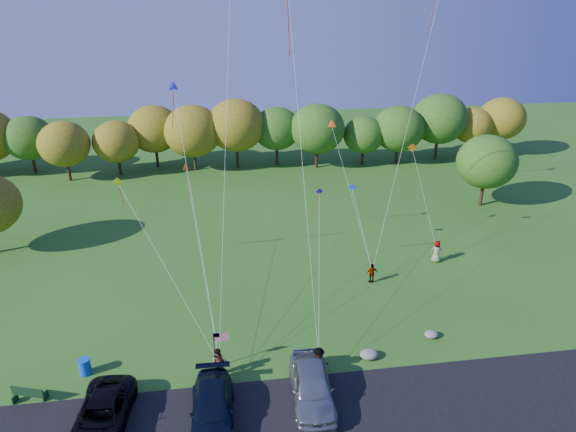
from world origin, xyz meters
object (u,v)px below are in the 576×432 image
at_px(flyer_a, 221,368).
at_px(flyer_d, 372,273).
at_px(minivan_dark, 102,416).
at_px(flyer_b, 219,363).
at_px(minivan_silver, 312,386).
at_px(minivan_navy, 212,409).
at_px(flyer_c, 319,361).
at_px(flyer_e, 437,251).
at_px(park_bench, 28,394).
at_px(trash_barrel, 85,366).

distance_m(flyer_a, flyer_d, 14.82).
distance_m(minivan_dark, flyer_b, 6.67).
bearing_deg(minivan_silver, minivan_dark, -174.60).
bearing_deg(minivan_navy, flyer_d, 46.90).
height_order(flyer_c, flyer_d, flyer_c).
distance_m(flyer_b, flyer_e, 21.25).
bearing_deg(minivan_silver, flyer_d, 62.77).
distance_m(minivan_dark, park_bench, 4.99).
bearing_deg(minivan_navy, trash_barrel, 148.78).
bearing_deg(minivan_navy, flyer_e, 40.35).
distance_m(minivan_silver, flyer_e, 19.11).
bearing_deg(park_bench, minivan_silver, 10.21).
xyz_separation_m(flyer_a, park_bench, (-10.36, -0.33, -0.26)).
bearing_deg(flyer_c, minivan_silver, 82.38).
height_order(flyer_a, flyer_b, flyer_b).
height_order(flyer_a, flyer_d, flyer_a).
xyz_separation_m(minivan_silver, flyer_c, (0.79, 2.09, -0.11)).
bearing_deg(trash_barrel, minivan_navy, -32.85).
distance_m(minivan_navy, flyer_b, 3.38).
height_order(flyer_a, trash_barrel, flyer_a).
relative_size(minivan_dark, flyer_e, 2.94).
bearing_deg(flyer_d, flyer_b, 32.71).
height_order(minivan_silver, park_bench, minivan_silver).
relative_size(flyer_a, flyer_d, 1.03).
relative_size(flyer_a, trash_barrel, 1.62).
distance_m(minivan_navy, park_bench, 10.28).
xyz_separation_m(minivan_navy, flyer_b, (0.41, 3.36, 0.11)).
height_order(minivan_silver, flyer_a, minivan_silver).
bearing_deg(flyer_b, minivan_dark, -154.65).
bearing_deg(park_bench, minivan_navy, 2.07).
relative_size(minivan_dark, minivan_silver, 1.00).
distance_m(minivan_dark, minivan_navy, 5.56).
xyz_separation_m(flyer_d, trash_barrel, (-19.51, -7.53, -0.29)).
xyz_separation_m(minivan_dark, minivan_silver, (10.89, 0.39, 0.17)).
xyz_separation_m(minivan_silver, flyer_e, (13.02, 13.98, -0.06)).
xyz_separation_m(flyer_c, park_bench, (-16.01, -0.01, -0.33)).
xyz_separation_m(minivan_dark, flyer_a, (6.04, 2.79, -0.00)).
relative_size(flyer_d, park_bench, 0.87).
height_order(flyer_b, flyer_e, flyer_b).
relative_size(flyer_e, park_bench, 1.02).
bearing_deg(flyer_d, minivan_dark, 29.46).
xyz_separation_m(minivan_dark, minivan_navy, (5.55, -0.35, 0.03)).
xyz_separation_m(minivan_navy, flyer_d, (12.16, 12.28, -0.06)).
distance_m(flyer_c, trash_barrel, 13.62).
distance_m(minivan_dark, flyer_a, 6.65).
bearing_deg(park_bench, flyer_d, 41.21).
bearing_deg(flyer_c, flyer_e, -122.66).
bearing_deg(flyer_b, minivan_silver, -29.37).
bearing_deg(flyer_d, flyer_c, 52.97).
bearing_deg(flyer_e, flyer_a, 65.17).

